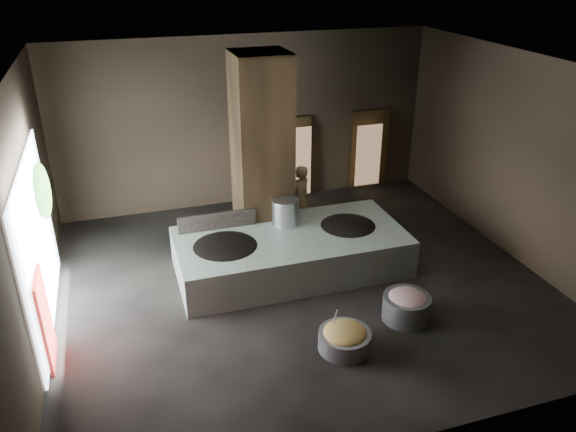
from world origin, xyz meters
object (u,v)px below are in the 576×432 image
object	(u,v)px
cook	(300,200)
veg_basin	(345,341)
hearth_platform	(291,252)
wok_right	(348,229)
stock_pot	(286,213)
meat_basin	(406,308)
wok_left	(225,250)

from	to	relation	value
cook	veg_basin	xyz separation A→B (m)	(-0.69, -4.51, -0.71)
hearth_platform	wok_right	world-z (taller)	wok_right
stock_pot	meat_basin	distance (m)	3.42
wok_left	stock_pot	bearing A→B (deg)	21.80
hearth_platform	veg_basin	bearing A→B (deg)	-88.66
wok_left	stock_pot	distance (m)	1.66
hearth_platform	cook	distance (m)	1.85
hearth_platform	veg_basin	world-z (taller)	hearth_platform
meat_basin	wok_right	bearing A→B (deg)	94.24
wok_left	meat_basin	bearing A→B (deg)	-38.32
stock_pot	meat_basin	world-z (taller)	stock_pot
wok_left	cook	distance (m)	2.77
stock_pot	hearth_platform	bearing A→B (deg)	-95.19
hearth_platform	wok_left	size ratio (longest dim) A/B	3.17
meat_basin	cook	bearing A→B (deg)	100.95
wok_left	hearth_platform	bearing A→B (deg)	1.97
stock_pot	meat_basin	bearing A→B (deg)	-63.38
wok_left	stock_pot	world-z (taller)	stock_pot
stock_pot	wok_right	bearing A→B (deg)	-21.04
stock_pot	veg_basin	world-z (taller)	stock_pot
hearth_platform	wok_right	size ratio (longest dim) A/B	3.41
cook	veg_basin	distance (m)	4.61
wok_left	wok_right	world-z (taller)	wok_left
cook	veg_basin	bearing A→B (deg)	53.33
hearth_platform	veg_basin	xyz separation A→B (m)	(0.07, -2.88, -0.26)
wok_left	meat_basin	distance (m)	3.83
wok_left	wok_right	bearing A→B (deg)	2.05
hearth_platform	stock_pot	distance (m)	0.89
veg_basin	stock_pot	bearing A→B (deg)	90.27
wok_right	wok_left	bearing A→B (deg)	-177.95
wok_right	hearth_platform	bearing A→B (deg)	-177.88
wok_left	meat_basin	xyz separation A→B (m)	(2.98, -2.36, -0.50)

